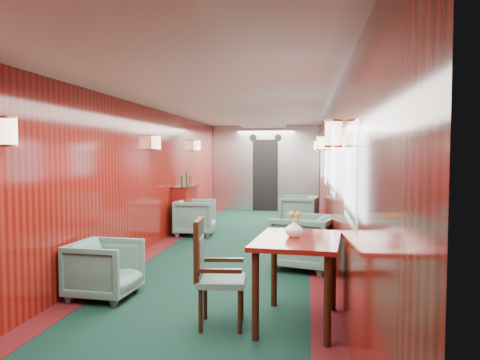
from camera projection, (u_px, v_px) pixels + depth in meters
The scene contains 12 objects.
room at pixel (232, 152), 7.29m from camera, with size 12.00×12.10×2.40m.
bulkhead at pixel (266, 169), 13.16m from camera, with size 2.98×0.17×2.39m.
windows_right at pixel (328, 164), 7.33m from camera, with size 0.02×8.60×0.80m.
wall_sconces at pixel (238, 143), 7.84m from camera, with size 2.97×7.97×0.25m.
dining_table at pixel (298, 252), 4.39m from camera, with size 0.87×1.16×0.82m.
side_chair at pixel (211, 268), 4.35m from camera, with size 0.49×0.51×1.00m.
credenza at pixel (185, 208), 9.69m from camera, with size 0.33×1.06×1.23m.
flower_vase at pixel (294, 228), 4.43m from camera, with size 0.17×0.17×0.17m, color white.
armchair_left_near at pixel (105, 269), 5.22m from camera, with size 0.69×0.71×0.64m, color #1F4A45.
armchair_left_far at pixel (195, 217), 9.24m from camera, with size 0.75×0.77×0.70m, color #1F4A45.
armchair_right_near at pixel (303, 242), 6.53m from camera, with size 0.81×0.83×0.76m, color #1F4A45.
armchair_right_far at pixel (299, 212), 10.07m from camera, with size 0.75×0.77×0.70m, color #1F4A45.
Camera 1 is at (1.15, -7.21, 1.61)m, focal length 35.00 mm.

